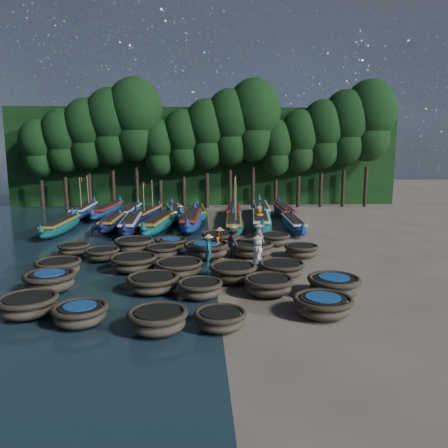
{
  "coord_description": "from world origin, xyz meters",
  "views": [
    {
      "loc": [
        -0.69,
        -23.39,
        5.71
      ],
      "look_at": [
        0.8,
        2.52,
        1.3
      ],
      "focal_mm": 35.0,
      "sensor_mm": 36.0,
      "label": 1
    }
  ],
  "objects": [
    {
      "name": "fisherman_1",
      "position": [
        -0.24,
        -2.3,
        0.88
      ],
      "size": [
        0.52,
        0.59,
        1.73
      ],
      "rotation": [
        0.0,
        0.0,
        1.49
      ],
      "color": "#175362",
      "rests_on": "ground"
    },
    {
      "name": "long_boat_5",
      "position": [
        -1.28,
        8.54,
        0.6
      ],
      "size": [
        1.99,
        8.97,
        1.58
      ],
      "rotation": [
        0.0,
        0.0,
        -0.05
      ],
      "color": "navy",
      "rests_on": "ground"
    },
    {
      "name": "coracle_3",
      "position": [
        -0.05,
        -10.13,
        0.36
      ],
      "size": [
        2.06,
        2.06,
        0.64
      ],
      "rotation": [
        0.0,
        0.0,
        0.41
      ],
      "color": "#4E4331",
      "rests_on": "ground"
    },
    {
      "name": "coracle_14",
      "position": [
        3.02,
        -4.37,
        0.4
      ],
      "size": [
        2.16,
        2.16,
        0.69
      ],
      "rotation": [
        0.0,
        0.0,
        0.09
      ],
      "color": "#4E4331",
      "rests_on": "ground"
    },
    {
      "name": "long_boat_15",
      "position": [
        2.25,
        13.29,
        0.56
      ],
      "size": [
        2.28,
        8.25,
        3.52
      ],
      "rotation": [
        0.0,
        0.0,
        -0.1
      ],
      "color": "navy",
      "rests_on": "ground"
    },
    {
      "name": "long_boat_6",
      "position": [
        1.78,
        7.07,
        0.55
      ],
      "size": [
        2.04,
        8.07,
        3.44
      ],
      "rotation": [
        0.0,
        0.0,
        -0.08
      ],
      "color": "#0E4E50",
      "rests_on": "ground"
    },
    {
      "name": "long_boat_8",
      "position": [
        6.03,
        7.06,
        0.5
      ],
      "size": [
        1.63,
        7.49,
        1.32
      ],
      "rotation": [
        0.0,
        0.0,
        -0.04
      ],
      "color": "navy",
      "rests_on": "ground"
    },
    {
      "name": "coracle_7",
      "position": [
        -0.69,
        -7.05,
        0.4
      ],
      "size": [
        2.17,
        2.17,
        0.69
      ],
      "rotation": [
        0.0,
        0.0,
        0.43
      ],
      "color": "#4E4331",
      "rests_on": "ground"
    },
    {
      "name": "coracle_6",
      "position": [
        -2.59,
        -6.25,
        0.4
      ],
      "size": [
        2.15,
        2.15,
        0.71
      ],
      "rotation": [
        0.0,
        0.0,
        -0.02
      ],
      "color": "#4E4331",
      "rests_on": "ground"
    },
    {
      "name": "fisherman_6",
      "position": [
        3.52,
        6.92,
        0.93
      ],
      "size": [
        0.9,
        0.62,
        1.96
      ],
      "rotation": [
        0.0,
        0.0,
        3.07
      ],
      "color": "#C16319",
      "rests_on": "ground"
    },
    {
      "name": "tree_7",
      "position": [
        0.1,
        20.0,
        7.32
      ],
      "size": [
        4.51,
        4.51,
        10.63
      ],
      "color": "black",
      "rests_on": "ground"
    },
    {
      "name": "coracle_23",
      "position": [
        0.53,
        2.22,
        0.48
      ],
      "size": [
        2.69,
        2.69,
        0.85
      ],
      "rotation": [
        0.0,
        0.0,
        -0.42
      ],
      "color": "#4E4331",
      "rests_on": "ground"
    },
    {
      "name": "coracle_12",
      "position": [
        -1.65,
        -4.0,
        0.41
      ],
      "size": [
        2.4,
        2.4,
        0.73
      ],
      "rotation": [
        0.0,
        0.0,
        -0.18
      ],
      "color": "#4E4331",
      "rests_on": "ground"
    },
    {
      "name": "tree_11",
      "position": [
        9.3,
        20.0,
        6.65
      ],
      "size": [
        4.09,
        4.09,
        9.65
      ],
      "color": "black",
      "rests_on": "ground"
    },
    {
      "name": "fisherman_3",
      "position": [
        1.09,
        -0.8,
        0.91
      ],
      "size": [
        1.08,
        1.3,
        1.95
      ],
      "rotation": [
        0.0,
        0.0,
        2.02
      ],
      "color": "black",
      "rests_on": "ground"
    },
    {
      "name": "tree_0",
      "position": [
        -16.0,
        20.0,
        5.97
      ],
      "size": [
        3.68,
        3.68,
        8.68
      ],
      "color": "black",
      "rests_on": "ground"
    },
    {
      "name": "coracle_9",
      "position": [
        4.54,
        -7.28,
        0.49
      ],
      "size": [
        2.24,
        2.24,
        0.84
      ],
      "rotation": [
        0.0,
        0.0,
        0.19
      ],
      "color": "#4E4331",
      "rests_on": "ground"
    },
    {
      "name": "tree_9",
      "position": [
        4.7,
        20.0,
        8.67
      ],
      "size": [
        5.34,
        5.34,
        12.58
      ],
      "color": "black",
      "rests_on": "ground"
    },
    {
      "name": "long_boat_2",
      "position": [
        -7.01,
        8.59,
        0.52
      ],
      "size": [
        1.49,
        7.75,
        1.36
      ],
      "rotation": [
        0.0,
        0.0,
        -0.02
      ],
      "color": "#10183A",
      "rests_on": "ground"
    },
    {
      "name": "long_boat_10",
      "position": [
        -8.59,
        14.38,
        0.58
      ],
      "size": [
        2.22,
        8.6,
        1.52
      ],
      "rotation": [
        0.0,
        0.0,
        -0.09
      ],
      "color": "navy",
      "rests_on": "ground"
    },
    {
      "name": "tree_5",
      "position": [
        -4.5,
        20.0,
        5.97
      ],
      "size": [
        3.68,
        3.68,
        8.68
      ],
      "color": "black",
      "rests_on": "ground"
    },
    {
      "name": "long_boat_14",
      "position": [
        -0.74,
        13.34,
        0.51
      ],
      "size": [
        1.71,
        7.56,
        1.33
      ],
      "rotation": [
        0.0,
        0.0,
        0.05
      ],
      "color": "#0E4E50",
      "rests_on": "ground"
    },
    {
      "name": "fisherman_2",
      "position": [
        0.39,
        -0.45,
        0.83
      ],
      "size": [
        0.93,
        0.95,
        1.74
      ],
      "rotation": [
        0.0,
        0.0,
        0.88
      ],
      "color": "#C16319",
      "rests_on": "ground"
    },
    {
      "name": "long_boat_7",
      "position": [
        3.8,
        7.86,
        0.6
      ],
      "size": [
        2.58,
        8.93,
        1.58
      ],
      "rotation": [
        0.0,
        0.0,
        -0.12
      ],
      "color": "#0E4E50",
      "rests_on": "ground"
    },
    {
      "name": "ground",
      "position": [
        0.0,
        0.0,
        0.0
      ],
      "size": [
        120.0,
        120.0,
        0.0
      ],
      "primitive_type": "plane",
      "color": "gray",
      "rests_on": "ground"
    },
    {
      "name": "coracle_13",
      "position": [
        0.75,
        -5.05,
        0.45
      ],
      "size": [
        2.12,
        2.12,
        0.79
      ],
      "rotation": [
        0.0,
        0.0,
        0.09
      ],
      "color": "#4E4331",
      "rests_on": "ground"
    },
    {
      "name": "fisherman_4",
      "position": [
        2.49,
        -0.54,
        0.93
      ],
      "size": [
        0.84,
        1.11,
        1.95
      ],
      "rotation": [
        0.0,
        0.0,
        2.03
      ],
      "color": "silver",
      "rests_on": "ground"
    },
    {
      "name": "long_boat_9",
      "position": [
        -10.58,
        14.52,
        0.56
      ],
      "size": [
        1.62,
        8.24,
        3.5
      ],
      "rotation": [
        0.0,
        0.0,
        0.02
      ],
      "color": "navy",
      "rests_on": "ground"
    },
    {
      "name": "coracle_22",
      "position": [
        -2.33,
        1.31,
        0.4
      ],
      "size": [
        2.21,
        2.21,
        0.69
      ],
      "rotation": [
        0.0,
        0.0,
        0.38
      ],
      "color": "#4E4331",
      "rests_on": "ground"
    },
    {
      "name": "tree_4",
      "position": [
        -6.8,
        20.0,
        8.67
      ],
      "size": [
        5.34,
        5.34,
        12.58
      ],
      "color": "black",
      "rests_on": "ground"
    },
    {
      "name": "coracle_0",
      "position": [
        -6.63,
        -8.64,
        0.42
      ],
      "size": [
        2.53,
        2.53,
        0.74
      ],
      "rotation": [
        0.0,
        0.0,
        -0.43
      ],
      "color": "#4E4331",
      "rests_on": "ground"
    },
    {
      "name": "coracle_17",
      "position": [
        -0.34,
        -0.76,
        0.49
      ],
      "size": [
        2.87,
        2.87,
        0.85
      ],
      "rotation": [
        0.0,
        0.0,
        -0.37
      ],
      "color": "#4E4331",
      "rests_on": "ground"
    },
    {
      "name": "coracle_1",
      "position": [
        -4.62,
        -9.52,
        0.4
      ],
      "size": [
        2.19,
        2.19,
        0.7
      ],
      "rotation": [
        0.0,
        0.0,
        0.37
      ],
      "color": "#4E4331",
      "rests_on": "ground"
    },
    {
      "name": "coracle_19",
      "position": [
        4.75,
        -0.85,
        0.4
      ],
      "size": [
        1.85,
        1.85,
        0.7
      ],
      "rotation": [
        0.0,
        0.0,
        0.07
      ],
      "color": "#4E4331",
      "rests_on": "ground"
    },
    {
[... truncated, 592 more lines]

